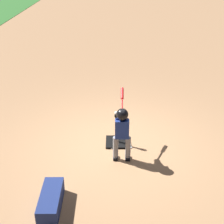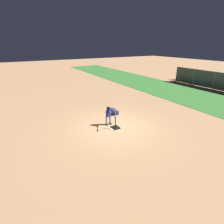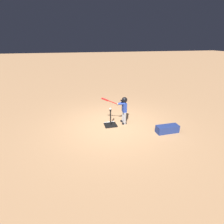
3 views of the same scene
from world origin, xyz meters
name	(u,v)px [view 1 (image 1 of 3)]	position (x,y,z in m)	size (l,w,h in m)	color
ground_plane	(115,145)	(0.00, 0.00, 0.00)	(90.00, 90.00, 0.00)	#AD7F56
home_plate	(120,143)	(0.06, -0.11, 0.01)	(0.44, 0.44, 0.02)	white
batting_tee	(116,140)	(0.08, -0.01, 0.08)	(0.49, 0.44, 0.69)	black
batter_child	(122,127)	(-0.48, -0.12, 0.72)	(1.05, 0.35, 1.18)	gray
baseball	(116,113)	(0.08, -0.01, 0.73)	(0.07, 0.07, 0.07)	white
equipment_bag	(51,201)	(-1.86, 1.04, 0.14)	(0.84, 0.32, 0.28)	navy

